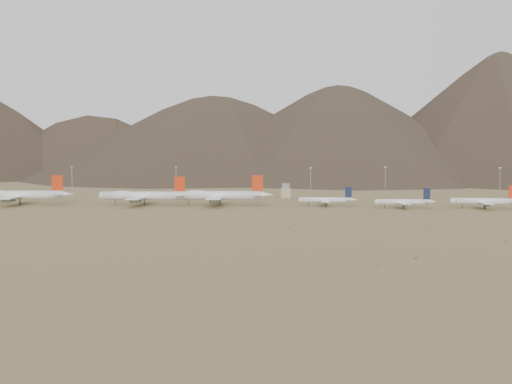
# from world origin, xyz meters

# --- Properties ---
(ground) EXTENTS (3000.00, 3000.00, 0.00)m
(ground) POSITION_xyz_m (0.00, 0.00, 0.00)
(ground) COLOR #9C8551
(ground) RESTS_ON ground
(mountain_ridge) EXTENTS (4400.00, 1000.00, 300.00)m
(mountain_ridge) POSITION_xyz_m (0.00, 900.00, 150.00)
(mountain_ridge) COLOR #4B382D
(mountain_ridge) RESTS_ON ground
(widebody_west) EXTENTS (70.35, 54.94, 21.06)m
(widebody_west) POSITION_xyz_m (-154.54, 27.09, 7.26)
(widebody_west) COLOR white
(widebody_west) RESTS_ON ground
(widebody_centre) EXTENTS (68.09, 52.32, 20.21)m
(widebody_centre) POSITION_xyz_m (-66.05, 32.65, 6.97)
(widebody_centre) COLOR white
(widebody_centre) RESTS_ON ground
(widebody_east) EXTENTS (71.30, 54.97, 21.17)m
(widebody_east) POSITION_xyz_m (-13.18, 36.57, 7.30)
(widebody_east) COLOR white
(widebody_east) RESTS_ON ground
(narrowbody_a) EXTENTS (40.77, 29.20, 13.44)m
(narrowbody_a) POSITION_xyz_m (62.03, 38.94, 4.36)
(narrowbody_a) COLOR white
(narrowbody_a) RESTS_ON ground
(narrowbody_b) EXTENTS (40.78, 29.31, 13.45)m
(narrowbody_b) POSITION_xyz_m (112.24, 26.22, 4.37)
(narrowbody_b) COLOR white
(narrowbody_b) RESTS_ON ground
(narrowbody_c) EXTENTS (46.75, 33.50, 15.42)m
(narrowbody_c) POSITION_xyz_m (164.67, 28.38, 5.00)
(narrowbody_c) COLOR white
(narrowbody_c) RESTS_ON ground
(control_tower) EXTENTS (8.00, 8.00, 12.00)m
(control_tower) POSITION_xyz_m (30.00, 120.00, 5.32)
(control_tower) COLOR tan
(control_tower) RESTS_ON ground
(mast_far_west) EXTENTS (2.00, 0.60, 25.70)m
(mast_far_west) POSITION_xyz_m (-155.47, 119.69, 14.20)
(mast_far_west) COLOR gray
(mast_far_west) RESTS_ON ground
(mast_west) EXTENTS (2.00, 0.60, 25.70)m
(mast_west) POSITION_xyz_m (-65.89, 129.65, 14.20)
(mast_west) COLOR gray
(mast_west) RESTS_ON ground
(mast_centre) EXTENTS (2.00, 0.60, 25.70)m
(mast_centre) POSITION_xyz_m (50.55, 103.59, 14.20)
(mast_centre) COLOR gray
(mast_centre) RESTS_ON ground
(mast_east) EXTENTS (2.00, 0.60, 25.70)m
(mast_east) POSITION_xyz_m (115.08, 147.52, 14.20)
(mast_east) COLOR gray
(mast_east) RESTS_ON ground
(mast_far_east) EXTENTS (2.00, 0.60, 25.70)m
(mast_far_east) POSITION_xyz_m (202.15, 119.10, 14.20)
(mast_far_east) COLOR gray
(mast_far_east) RESTS_ON ground
(desert_scrub) EXTENTS (424.37, 168.22, 0.94)m
(desert_scrub) POSITION_xyz_m (36.51, -86.52, 0.35)
(desert_scrub) COLOR olive
(desert_scrub) RESTS_ON ground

